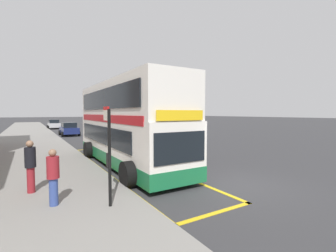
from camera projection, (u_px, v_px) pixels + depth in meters
name	position (u px, v px, depth m)	size (l,w,h in m)	color
ground_plane	(80.00, 131.00, 36.37)	(260.00, 260.00, 0.00)	#333335
pavement_near	(28.00, 132.00, 32.73)	(6.00, 76.00, 0.14)	gray
double_decker_bus	(126.00, 127.00, 12.47)	(3.14, 10.50, 4.40)	white
bus_bay_markings	(127.00, 166.00, 12.23)	(2.89, 13.67, 0.01)	gold
bus_stop_sign	(109.00, 148.00, 6.59)	(0.09, 0.51, 2.85)	black
parked_car_navy_ahead	(69.00, 129.00, 28.52)	(2.09, 4.20, 1.62)	navy
parked_car_silver_across	(54.00, 124.00, 40.50)	(2.09, 4.20, 1.62)	#B2B5BA
pedestrian_waiting_near_sign	(30.00, 164.00, 7.68)	(0.34, 0.34, 1.76)	maroon
pedestrian_further_back	(53.00, 175.00, 6.61)	(0.34, 0.34, 1.64)	#33478C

